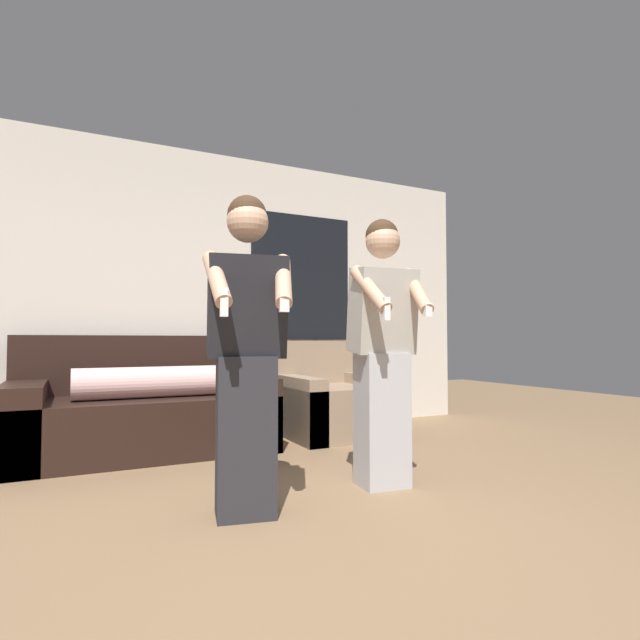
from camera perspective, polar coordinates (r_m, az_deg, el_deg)
ground_plane at (r=2.19m, az=1.88°, el=-26.41°), size 14.00×14.00×0.00m
wall_back at (r=4.87m, az=-14.80°, el=3.18°), size 6.21×0.07×2.70m
couch at (r=4.30m, az=-19.38°, el=-9.83°), size 1.95×0.98×0.93m
armchair at (r=4.77m, az=1.20°, el=-9.46°), size 0.90×0.92×0.89m
person_left at (r=2.59m, az=-8.40°, el=-3.51°), size 0.46×0.54×1.64m
person_right at (r=3.11m, az=7.17°, el=-3.19°), size 0.44×0.50×1.65m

